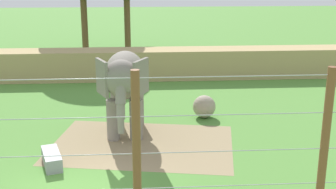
% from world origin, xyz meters
% --- Properties ---
extents(dirt_patch, '(7.00, 5.43, 0.01)m').
position_xyz_m(dirt_patch, '(1.89, 3.69, 0.00)').
color(dirt_patch, '#937F5B').
rests_on(dirt_patch, ground).
extents(embankment_wall, '(36.00, 1.80, 1.63)m').
position_xyz_m(embankment_wall, '(0.00, 13.52, 0.82)').
color(embankment_wall, tan).
rests_on(embankment_wall, ground).
extents(elephant, '(1.80, 4.27, 3.16)m').
position_xyz_m(elephant, '(1.28, 4.66, 2.09)').
color(elephant, gray).
rests_on(elephant, ground).
extents(enrichment_ball, '(0.95, 0.95, 0.95)m').
position_xyz_m(enrichment_ball, '(4.50, 6.45, 0.47)').
color(enrichment_ball, gray).
rests_on(enrichment_ball, ground).
extents(cable_fence, '(12.39, 0.18, 4.13)m').
position_xyz_m(cable_fence, '(-0.06, -2.55, 2.08)').
color(cable_fence, brown).
rests_on(cable_fence, ground).
extents(feed_trough, '(0.89, 1.49, 0.44)m').
position_xyz_m(feed_trough, '(-1.00, 2.14, 0.22)').
color(feed_trough, gray).
rests_on(feed_trough, ground).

